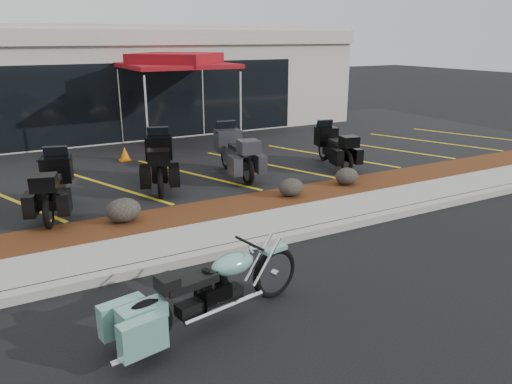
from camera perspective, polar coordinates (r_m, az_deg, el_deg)
ground at (r=8.66m, az=7.09°, el=-7.55°), size 90.00×90.00×0.00m
curb at (r=9.30m, az=3.87°, el=-5.12°), size 24.00×0.25×0.15m
sidewalk at (r=9.86m, az=1.68°, el=-3.76°), size 24.00×1.20×0.15m
mulch_bed at (r=10.84m, az=-1.53°, el=-1.74°), size 24.00×1.20×0.16m
upper_lot at (r=15.66m, az=-10.67°, el=3.95°), size 26.00×9.60×0.15m
dealership_building at (r=21.36m, az=-16.45°, el=12.32°), size 18.00×8.16×4.00m
boulder_left at (r=10.03m, az=-14.91°, el=-2.02°), size 0.67×0.56×0.48m
boulder_mid at (r=11.30m, az=4.01°, el=0.54°), size 0.58×0.48×0.41m
boulder_right at (r=12.36m, az=10.32°, el=1.79°), size 0.59×0.49×0.42m
hero_cruiser at (r=7.18m, az=2.11°, el=-8.40°), size 2.97×1.27×1.01m
touring_black_front at (r=11.55m, az=-21.67°, el=1.86°), size 1.38×2.32×1.27m
touring_black_mid at (r=12.85m, az=-11.03°, el=4.43°), size 1.55×2.46×1.34m
touring_grey at (r=13.56m, az=-3.43°, el=5.38°), size 1.17×2.40×1.34m
touring_black_rear at (r=14.64m, az=7.80°, el=5.87°), size 1.22×2.19×1.20m
traffic_cone at (r=15.10m, az=-14.77°, el=4.27°), size 0.32×0.32×0.41m
popup_canopy at (r=16.33m, az=-9.12°, el=14.45°), size 3.46×3.46×2.98m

